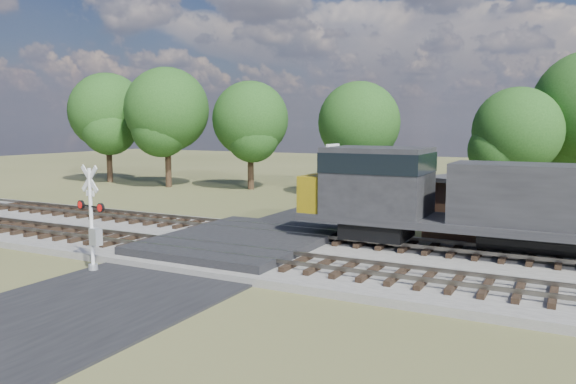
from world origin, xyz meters
The scene contains 10 objects.
ground centered at (0.00, 0.00, 0.00)m, with size 160.00×160.00×0.00m, color #464927.
ballast_bed centered at (10.00, 0.50, 0.15)m, with size 140.00×10.00×0.30m, color gray.
road centered at (0.00, 0.00, 0.04)m, with size 7.00×60.00×0.08m, color black.
crossing_panel centered at (0.00, 0.50, 0.32)m, with size 7.00×9.00×0.62m, color #262628.
track_near centered at (3.12, -2.00, 0.41)m, with size 140.00×2.60×0.33m.
track_far centered at (3.12, 3.00, 0.41)m, with size 140.00×2.60×0.33m.
crossing_signal_near centered at (-2.97, -5.61, 1.73)m, with size 1.67×0.43×4.16m.
crossing_signal_far centered at (3.21, 7.98, 1.83)m, with size 1.78×0.38×4.41m.
equipment_shed centered at (9.47, 7.52, 1.60)m, with size 6.00×6.00×3.16m.
treeline centered at (2.33, 20.37, 6.34)m, with size 77.58×9.74×10.82m.
Camera 1 is at (13.50, -20.96, 5.69)m, focal length 35.00 mm.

